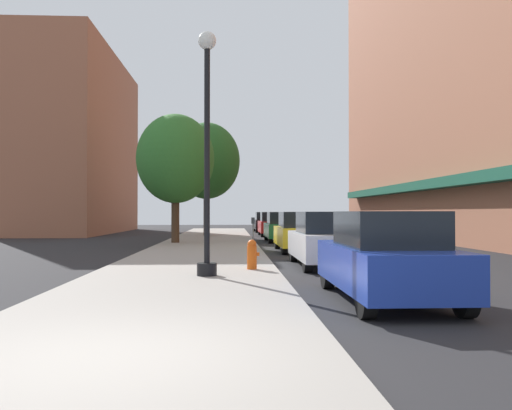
{
  "coord_description": "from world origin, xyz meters",
  "views": [
    {
      "loc": [
        1.14,
        -5.55,
        1.64
      ],
      "look_at": [
        2.45,
        21.72,
        2.02
      ],
      "focal_mm": 36.64,
      "sensor_mm": 36.0,
      "label": 1
    }
  ],
  "objects_px": {
    "car_blue": "(386,257)",
    "car_green": "(282,227)",
    "tree_mid": "(207,161)",
    "car_black": "(265,222)",
    "parking_meter_near": "(253,229)",
    "car_yellow": "(299,232)",
    "fire_hydrant": "(252,254)",
    "tree_near": "(175,159)",
    "lamppost": "(207,148)",
    "car_red": "(272,224)",
    "car_white": "(325,240)"
  },
  "relations": [
    {
      "from": "car_white",
      "to": "lamppost",
      "type": "bearing_deg",
      "value": -137.5
    },
    {
      "from": "car_green",
      "to": "parking_meter_near",
      "type": "bearing_deg",
      "value": -106.29
    },
    {
      "from": "tree_mid",
      "to": "car_white",
      "type": "distance_m",
      "value": 19.65
    },
    {
      "from": "car_blue",
      "to": "car_red",
      "type": "height_order",
      "value": "same"
    },
    {
      "from": "parking_meter_near",
      "to": "car_white",
      "type": "xyz_separation_m",
      "value": [
        1.95,
        -5.82,
        -0.14
      ]
    },
    {
      "from": "lamppost",
      "to": "car_white",
      "type": "relative_size",
      "value": 1.37
    },
    {
      "from": "fire_hydrant",
      "to": "car_yellow",
      "type": "distance_m",
      "value": 8.12
    },
    {
      "from": "tree_near",
      "to": "car_green",
      "type": "bearing_deg",
      "value": 25.04
    },
    {
      "from": "car_green",
      "to": "tree_near",
      "type": "bearing_deg",
      "value": -156.84
    },
    {
      "from": "car_white",
      "to": "parking_meter_near",
      "type": "bearing_deg",
      "value": 109.31
    },
    {
      "from": "car_red",
      "to": "car_green",
      "type": "bearing_deg",
      "value": -89.67
    },
    {
      "from": "car_red",
      "to": "lamppost",
      "type": "bearing_deg",
      "value": -98.02
    },
    {
      "from": "tree_near",
      "to": "car_green",
      "type": "distance_m",
      "value": 7.17
    },
    {
      "from": "parking_meter_near",
      "to": "tree_near",
      "type": "bearing_deg",
      "value": 126.89
    },
    {
      "from": "car_blue",
      "to": "car_yellow",
      "type": "distance_m",
      "value": 12.23
    },
    {
      "from": "lamppost",
      "to": "fire_hydrant",
      "type": "height_order",
      "value": "lamppost"
    },
    {
      "from": "car_blue",
      "to": "car_red",
      "type": "bearing_deg",
      "value": 89.71
    },
    {
      "from": "parking_meter_near",
      "to": "car_yellow",
      "type": "bearing_deg",
      "value": 7.45
    },
    {
      "from": "parking_meter_near",
      "to": "car_blue",
      "type": "relative_size",
      "value": 0.3
    },
    {
      "from": "car_green",
      "to": "tree_mid",
      "type": "bearing_deg",
      "value": 128.38
    },
    {
      "from": "fire_hydrant",
      "to": "tree_near",
      "type": "bearing_deg",
      "value": 105.1
    },
    {
      "from": "fire_hydrant",
      "to": "parking_meter_near",
      "type": "bearing_deg",
      "value": 87.38
    },
    {
      "from": "tree_mid",
      "to": "lamppost",
      "type": "bearing_deg",
      "value": -87.31
    },
    {
      "from": "car_white",
      "to": "car_black",
      "type": "height_order",
      "value": "same"
    },
    {
      "from": "parking_meter_near",
      "to": "car_blue",
      "type": "height_order",
      "value": "car_blue"
    },
    {
      "from": "parking_meter_near",
      "to": "car_black",
      "type": "height_order",
      "value": "car_black"
    },
    {
      "from": "lamppost",
      "to": "tree_mid",
      "type": "relative_size",
      "value": 0.8
    },
    {
      "from": "car_blue",
      "to": "car_white",
      "type": "xyz_separation_m",
      "value": [
        0.0,
        6.16,
        0.0
      ]
    },
    {
      "from": "lamppost",
      "to": "car_green",
      "type": "distance_m",
      "value": 16.99
    },
    {
      "from": "tree_mid",
      "to": "parking_meter_near",
      "type": "bearing_deg",
      "value": -78.95
    },
    {
      "from": "car_black",
      "to": "car_white",
      "type": "bearing_deg",
      "value": -91.94
    },
    {
      "from": "parking_meter_near",
      "to": "car_red",
      "type": "bearing_deg",
      "value": 82.37
    },
    {
      "from": "car_blue",
      "to": "car_green",
      "type": "relative_size",
      "value": 1.0
    },
    {
      "from": "lamppost",
      "to": "car_yellow",
      "type": "height_order",
      "value": "lamppost"
    },
    {
      "from": "car_white",
      "to": "fire_hydrant",
      "type": "bearing_deg",
      "value": -142.51
    },
    {
      "from": "car_blue",
      "to": "car_black",
      "type": "relative_size",
      "value": 1.0
    },
    {
      "from": "car_blue",
      "to": "car_black",
      "type": "distance_m",
      "value": 33.84
    },
    {
      "from": "car_red",
      "to": "car_black",
      "type": "height_order",
      "value": "same"
    },
    {
      "from": "tree_mid",
      "to": "car_black",
      "type": "bearing_deg",
      "value": 63.66
    },
    {
      "from": "car_yellow",
      "to": "car_red",
      "type": "relative_size",
      "value": 1.0
    },
    {
      "from": "lamppost",
      "to": "car_red",
      "type": "height_order",
      "value": "lamppost"
    },
    {
      "from": "parking_meter_near",
      "to": "car_white",
      "type": "distance_m",
      "value": 6.14
    },
    {
      "from": "fire_hydrant",
      "to": "tree_near",
      "type": "height_order",
      "value": "tree_near"
    },
    {
      "from": "parking_meter_near",
      "to": "car_yellow",
      "type": "distance_m",
      "value": 1.97
    },
    {
      "from": "car_yellow",
      "to": "tree_mid",
      "type": "bearing_deg",
      "value": 108.96
    },
    {
      "from": "lamppost",
      "to": "tree_mid",
      "type": "bearing_deg",
      "value": 92.69
    },
    {
      "from": "fire_hydrant",
      "to": "car_black",
      "type": "height_order",
      "value": "car_black"
    },
    {
      "from": "car_blue",
      "to": "car_black",
      "type": "xyz_separation_m",
      "value": [
        0.0,
        33.84,
        0.0
      ]
    },
    {
      "from": "fire_hydrant",
      "to": "car_blue",
      "type": "bearing_deg",
      "value": -62.73
    },
    {
      "from": "car_red",
      "to": "car_black",
      "type": "distance_m",
      "value": 7.32
    }
  ]
}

